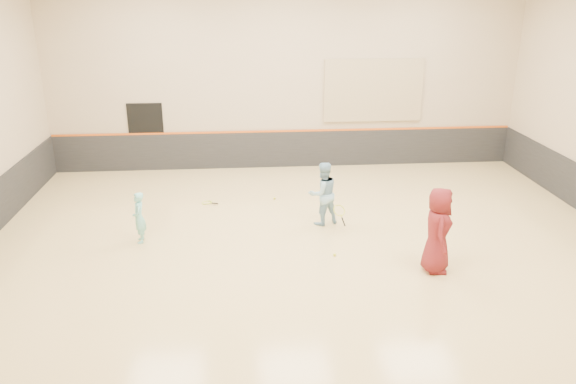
{
  "coord_description": "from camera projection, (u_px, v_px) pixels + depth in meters",
  "views": [
    {
      "loc": [
        -1.44,
        -11.8,
        5.65
      ],
      "look_at": [
        -0.42,
        0.4,
        1.15
      ],
      "focal_mm": 35.0,
      "sensor_mm": 36.0,
      "label": 1
    }
  ],
  "objects": [
    {
      "name": "instructor",
      "position": [
        323.0,
        193.0,
        13.93
      ],
      "size": [
        0.95,
        0.85,
        1.61
      ],
      "primitive_type": "imported",
      "rotation": [
        0.0,
        0.0,
        3.51
      ],
      "color": "#8BBCD8",
      "rests_on": "floor"
    },
    {
      "name": "ball_beside_spare",
      "position": [
        274.0,
        198.0,
        15.79
      ],
      "size": [
        0.07,
        0.07,
        0.07
      ],
      "primitive_type": "sphere",
      "color": "yellow",
      "rests_on": "floor"
    },
    {
      "name": "accent_stripe",
      "position": [
        287.0,
        131.0,
        18.25
      ],
      "size": [
        14.9,
        0.03,
        0.06
      ],
      "primitive_type": "cube",
      "color": "#D85914",
      "rests_on": "wall_back"
    },
    {
      "name": "ball_in_hand",
      "position": [
        443.0,
        224.0,
        11.42
      ],
      "size": [
        0.07,
        0.07,
        0.07
      ],
      "primitive_type": "sphere",
      "color": "yellow",
      "rests_on": "young_man"
    },
    {
      "name": "girl",
      "position": [
        139.0,
        218.0,
        12.99
      ],
      "size": [
        0.35,
        0.48,
        1.22
      ],
      "primitive_type": "imported",
      "rotation": [
        0.0,
        0.0,
        -1.42
      ],
      "color": "#7DD9D5",
      "rests_on": "floor"
    },
    {
      "name": "held_racket",
      "position": [
        339.0,
        210.0,
        13.68
      ],
      "size": [
        0.5,
        0.5,
        0.53
      ],
      "primitive_type": null,
      "color": "yellow",
      "rests_on": "instructor"
    },
    {
      "name": "room",
      "position": [
        308.0,
        211.0,
        12.81
      ],
      "size": [
        15.04,
        12.04,
        6.22
      ],
      "color": "tan",
      "rests_on": "ground"
    },
    {
      "name": "wainscot_back",
      "position": [
        287.0,
        149.0,
        18.47
      ],
      "size": [
        14.9,
        0.04,
        1.2
      ],
      "primitive_type": "cube",
      "color": "#232326",
      "rests_on": "floor"
    },
    {
      "name": "young_man",
      "position": [
        438.0,
        230.0,
        11.57
      ],
      "size": [
        0.73,
        0.99,
        1.84
      ],
      "primitive_type": "imported",
      "rotation": [
        0.0,
        0.0,
        1.39
      ],
      "color": "maroon",
      "rests_on": "floor"
    },
    {
      "name": "ball_under_racket",
      "position": [
        335.0,
        255.0,
        12.47
      ],
      "size": [
        0.07,
        0.07,
        0.07
      ],
      "primitive_type": "sphere",
      "color": "yellow",
      "rests_on": "floor"
    },
    {
      "name": "acoustic_panel",
      "position": [
        373.0,
        90.0,
        18.02
      ],
      "size": [
        3.2,
        0.08,
        2.0
      ],
      "primitive_type": "cube",
      "color": "tan",
      "rests_on": "wall_back"
    },
    {
      "name": "spare_racket",
      "position": [
        207.0,
        201.0,
        15.52
      ],
      "size": [
        0.65,
        0.65,
        0.11
      ],
      "primitive_type": null,
      "color": "#BCDF31",
      "rests_on": "floor"
    },
    {
      "name": "doorway",
      "position": [
        147.0,
        137.0,
        17.96
      ],
      "size": [
        1.1,
        0.05,
        2.2
      ],
      "primitive_type": "cube",
      "color": "black",
      "rests_on": "floor"
    }
  ]
}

